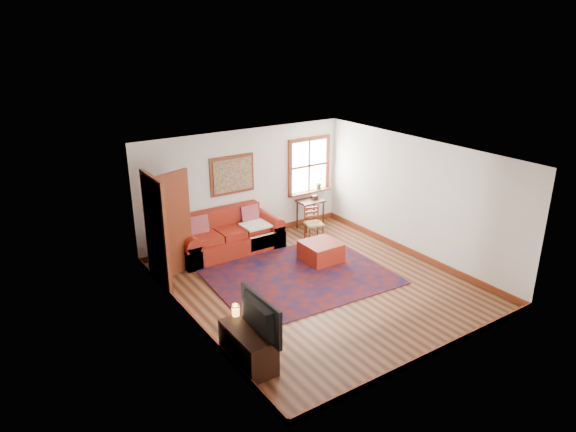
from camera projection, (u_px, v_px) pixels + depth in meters
ground at (317, 285)px, 9.64m from camera, size 5.50×5.50×0.00m
room_envelope at (319, 201)px, 9.08m from camera, size 5.04×5.54×2.52m
window at (310, 171)px, 12.22m from camera, size 1.18×0.20×1.38m
doorway at (166, 227)px, 9.51m from camera, size 0.89×1.08×2.14m
framed_artwork at (232, 175)px, 11.06m from camera, size 1.05×0.07×0.85m
persian_rug at (300, 276)px, 9.95m from camera, size 3.45×2.83×0.02m
red_leather_sofa at (228, 238)px, 10.99m from camera, size 2.29×0.95×0.90m
red_ottoman at (321, 252)px, 10.55m from camera, size 0.73×0.73×0.41m
side_table at (310, 205)px, 12.11m from camera, size 0.60×0.45×0.72m
ladder_back_chair at (313, 222)px, 11.51m from camera, size 0.46×0.44×0.82m
media_cabinet at (248, 347)px, 7.30m from camera, size 0.44×0.99×0.54m
television at (254, 317)px, 6.99m from camera, size 0.13×1.01×0.58m
candle_hurricane at (236, 311)px, 7.55m from camera, size 0.12×0.12×0.18m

